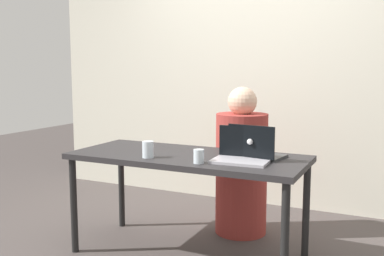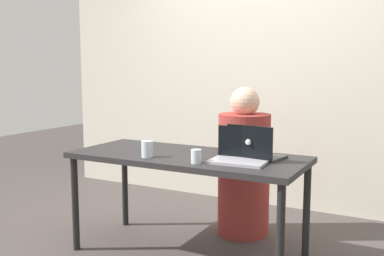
{
  "view_description": "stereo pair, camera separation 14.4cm",
  "coord_description": "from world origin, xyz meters",
  "views": [
    {
      "loc": [
        1.37,
        -2.79,
        1.34
      ],
      "look_at": [
        0.0,
        0.07,
        0.92
      ],
      "focal_mm": 42.0,
      "sensor_mm": 36.0,
      "label": 1
    },
    {
      "loc": [
        1.5,
        -2.72,
        1.34
      ],
      "look_at": [
        0.0,
        0.07,
        0.92
      ],
      "focal_mm": 42.0,
      "sensor_mm": 36.0,
      "label": 2
    }
  ],
  "objects": [
    {
      "name": "laptop_back_right",
      "position": [
        0.47,
        0.08,
        0.79
      ],
      "size": [
        0.37,
        0.29,
        0.23
      ],
      "rotation": [
        0.0,
        0.0,
        2.99
      ],
      "color": "#333436",
      "rests_on": "desk"
    },
    {
      "name": "laptop_front_right",
      "position": [
        0.42,
        -0.06,
        0.79
      ],
      "size": [
        0.37,
        0.27,
        0.22
      ],
      "rotation": [
        0.0,
        0.0,
        0.05
      ],
      "color": "#B4B2BA",
      "rests_on": "desk"
    },
    {
      "name": "person_at_center",
      "position": [
        0.19,
        0.61,
        0.53
      ],
      "size": [
        0.49,
        0.49,
        1.2
      ],
      "rotation": [
        0.0,
        0.0,
        3.34
      ],
      "color": "#9E342F",
      "rests_on": "ground"
    },
    {
      "name": "back_wall",
      "position": [
        0.0,
        1.5,
        1.16
      ],
      "size": [
        4.5,
        0.1,
        2.32
      ],
      "primitive_type": "cube",
      "color": "beige",
      "rests_on": "ground"
    },
    {
      "name": "water_glass_left",
      "position": [
        -0.19,
        -0.21,
        0.79
      ],
      "size": [
        0.08,
        0.08,
        0.11
      ],
      "color": "silver",
      "rests_on": "desk"
    },
    {
      "name": "water_glass_right",
      "position": [
        0.19,
        -0.23,
        0.78
      ],
      "size": [
        0.07,
        0.07,
        0.09
      ],
      "color": "silver",
      "rests_on": "desk"
    },
    {
      "name": "desk",
      "position": [
        0.0,
        0.0,
        0.67
      ],
      "size": [
        1.65,
        0.71,
        0.74
      ],
      "color": "#2A2729",
      "rests_on": "ground"
    },
    {
      "name": "ground_plane",
      "position": [
        0.0,
        0.0,
        0.0
      ],
      "size": [
        12.0,
        12.0,
        0.0
      ],
      "primitive_type": "plane",
      "color": "#4A4341"
    }
  ]
}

